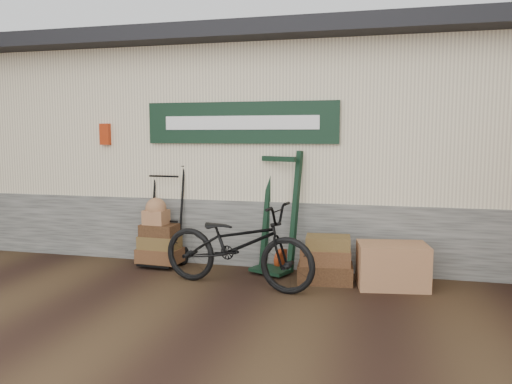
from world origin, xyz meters
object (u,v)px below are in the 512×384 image
suitcase_stack (325,259)px  porter_trolley (165,214)px  green_barrow (278,212)px  bicycle (237,240)px  wicker_hamper (392,266)px

suitcase_stack → porter_trolley: bearing=171.5°
green_barrow → bicycle: size_ratio=0.82×
green_barrow → wicker_hamper: 1.57m
porter_trolley → wicker_hamper: size_ratio=1.76×
wicker_hamper → bicycle: size_ratio=0.41×
suitcase_stack → wicker_hamper: (0.79, -0.01, -0.03)m
green_barrow → bicycle: (-0.34, -0.77, -0.23)m
porter_trolley → bicycle: size_ratio=0.72×
green_barrow → bicycle: 0.87m
suitcase_stack → wicker_hamper: 0.79m
suitcase_stack → wicker_hamper: suitcase_stack is taller
wicker_hamper → bicycle: bearing=-166.7°
suitcase_stack → bicycle: 1.11m
wicker_hamper → bicycle: (-1.78, -0.42, 0.30)m
green_barrow → wicker_hamper: (1.44, -0.35, -0.53)m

